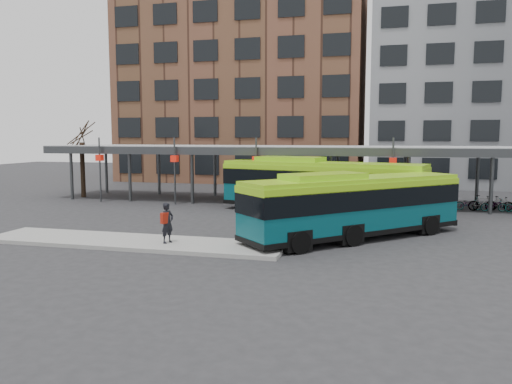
{
  "coord_description": "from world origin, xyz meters",
  "views": [
    {
      "loc": [
        5.52,
        -23.21,
        4.88
      ],
      "look_at": [
        -1.39,
        3.46,
        1.8
      ],
      "focal_mm": 35.0,
      "sensor_mm": 36.0,
      "label": 1
    }
  ],
  "objects_px": {
    "bus_front": "(355,204)",
    "pedestrian": "(167,223)",
    "bus_rear": "(320,184)",
    "tree": "(83,167)"
  },
  "relations": [
    {
      "from": "tree",
      "to": "pedestrian",
      "type": "bearing_deg",
      "value": -46.74
    },
    {
      "from": "tree",
      "to": "bus_front",
      "type": "xyz_separation_m",
      "value": [
        22.17,
        -11.35,
        -0.76
      ]
    },
    {
      "from": "bus_front",
      "to": "pedestrian",
      "type": "xyz_separation_m",
      "value": [
        -7.9,
        -3.82,
        -0.58
      ]
    },
    {
      "from": "bus_front",
      "to": "bus_rear",
      "type": "bearing_deg",
      "value": 64.13
    },
    {
      "from": "tree",
      "to": "bus_front",
      "type": "bearing_deg",
      "value": -27.11
    },
    {
      "from": "tree",
      "to": "bus_rear",
      "type": "height_order",
      "value": "tree"
    },
    {
      "from": "bus_front",
      "to": "pedestrian",
      "type": "bearing_deg",
      "value": 160.82
    },
    {
      "from": "bus_rear",
      "to": "pedestrian",
      "type": "xyz_separation_m",
      "value": [
        -5.28,
        -11.39,
        -0.76
      ]
    },
    {
      "from": "bus_front",
      "to": "pedestrian",
      "type": "distance_m",
      "value": 8.79
    },
    {
      "from": "bus_front",
      "to": "pedestrian",
      "type": "relative_size",
      "value": 5.56
    }
  ]
}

